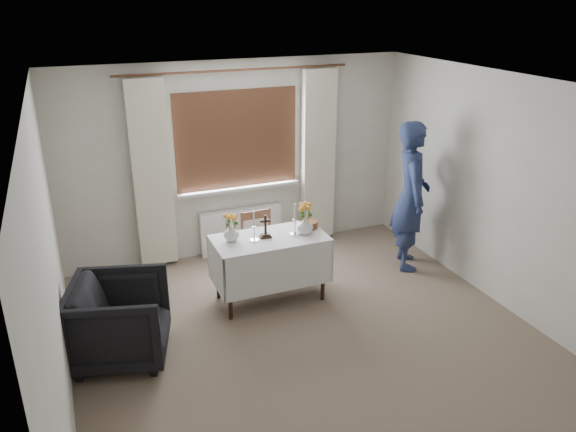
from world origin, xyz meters
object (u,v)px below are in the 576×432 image
object	(u,v)px
wooden_chair	(262,250)
flower_vase_left	(231,233)
person	(411,196)
altar_table	(270,269)
wooden_cross	(265,226)
flower_vase_right	(305,225)
armchair	(120,320)

from	to	relation	value
wooden_chair	flower_vase_left	world-z (taller)	flower_vase_left
person	flower_vase_left	world-z (taller)	person
altar_table	wooden_cross	xyz separation A→B (m)	(-0.04, 0.02, 0.51)
person	flower_vase_right	bearing A→B (deg)	120.92
wooden_chair	armchair	xyz separation A→B (m)	(-1.71, -0.86, -0.04)
armchair	flower_vase_left	distance (m)	1.46
armchair	person	distance (m)	3.68
wooden_cross	flower_vase_left	distance (m)	0.37
person	wooden_cross	xyz separation A→B (m)	(-1.95, -0.15, -0.04)
wooden_chair	altar_table	bearing A→B (deg)	-98.29
armchair	person	bearing A→B (deg)	-64.17
altar_table	flower_vase_left	bearing A→B (deg)	169.46
flower_vase_left	altar_table	bearing A→B (deg)	-10.54
wooden_chair	wooden_cross	world-z (taller)	wooden_cross
altar_table	armchair	distance (m)	1.74
person	wooden_cross	world-z (taller)	person
armchair	flower_vase_right	xyz separation A→B (m)	(2.07, 0.44, 0.46)
flower_vase_right	flower_vase_left	bearing A→B (deg)	171.78
armchair	flower_vase_left	xyz separation A→B (m)	(1.27, 0.56, 0.45)
wooden_cross	wooden_chair	bearing A→B (deg)	82.70
armchair	flower_vase_left	world-z (taller)	flower_vase_left
armchair	person	world-z (taller)	person
altar_table	wooden_cross	distance (m)	0.51
armchair	wooden_chair	bearing A→B (deg)	-47.67
flower_vase_right	altar_table	bearing A→B (deg)	174.18
wooden_chair	flower_vase_left	xyz separation A→B (m)	(-0.45, -0.31, 0.41)
wooden_cross	flower_vase_left	world-z (taller)	wooden_cross
wooden_cross	flower_vase_right	world-z (taller)	wooden_cross
flower_vase_left	flower_vase_right	distance (m)	0.81
person	flower_vase_left	size ratio (longest dim) A/B	10.48
altar_table	armchair	xyz separation A→B (m)	(-1.67, -0.48, 0.02)
wooden_cross	person	bearing A→B (deg)	9.58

